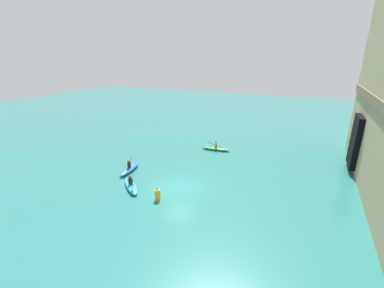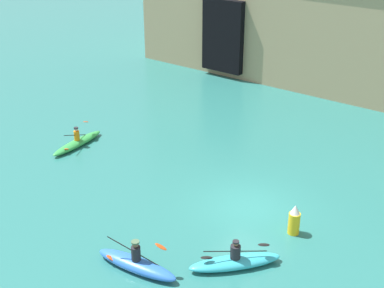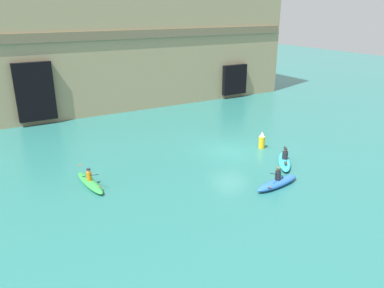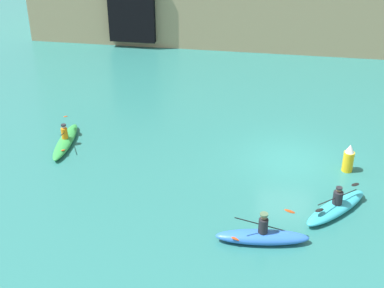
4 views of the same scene
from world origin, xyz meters
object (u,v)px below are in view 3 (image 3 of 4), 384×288
at_px(kayak_cyan, 284,161).
at_px(kayak_blue, 277,182).
at_px(kayak_green, 90,182).
at_px(marker_buoy, 262,140).

bearing_deg(kayak_cyan, kayak_blue, 170.29).
xyz_separation_m(kayak_blue, kayak_green, (-9.19, 5.50, -0.06)).
relative_size(kayak_green, marker_buoy, 2.81).
height_order(kayak_cyan, marker_buoy, marker_buoy).
distance_m(kayak_green, marker_buoy, 12.48).
bearing_deg(kayak_blue, marker_buoy, 50.97).
bearing_deg(marker_buoy, kayak_cyan, -102.16).
height_order(kayak_blue, kayak_green, kayak_blue).
xyz_separation_m(kayak_cyan, marker_buoy, (0.66, 3.07, 0.35)).
bearing_deg(kayak_cyan, kayak_green, 114.59).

